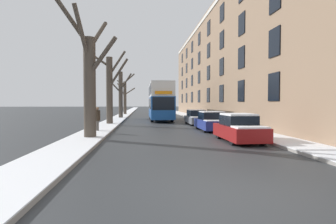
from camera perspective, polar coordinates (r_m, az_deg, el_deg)
The scene contains 13 objects.
ground_plane at distance 6.34m, azimuth 14.06°, elevation -16.99°, with size 320.00×320.00×0.00m, color #303335.
sidewalk_left at distance 58.77m, azimuth -8.64°, elevation -0.03°, with size 2.10×130.00×0.16m.
sidewalk_right at distance 59.13m, azimuth 1.57°, elevation 0.00°, with size 2.10×130.00×0.16m.
terrace_facade_right at distance 38.02m, azimuth 14.46°, elevation 9.38°, with size 9.10×50.62×14.05m.
bare_tree_left_0 at distance 15.41m, azimuth -16.74°, elevation 6.95°, with size 3.31×3.21×7.60m.
bare_tree_left_1 at distance 25.18m, azimuth -12.58°, elevation 5.32°, with size 4.21×2.83×7.10m.
bare_tree_left_2 at distance 35.40m, azimuth -10.18°, elevation 3.96°, with size 3.16×2.90×6.24m.
bare_tree_left_3 at distance 46.69m, azimuth -9.40°, elevation 3.28°, with size 3.21×1.64×6.17m.
double_decker_bus at distance 31.55m, azimuth -1.71°, elevation 2.66°, with size 2.54×10.24×4.36m.
parked_car_0 at distance 14.56m, azimuth 15.21°, elevation -3.52°, with size 1.76×4.00×1.50m.
parked_car_1 at distance 19.90m, azimuth 9.48°, elevation -2.10°, with size 1.88×3.99×1.45m.
parked_car_2 at distance 25.42m, azimuth 6.17°, elevation -1.24°, with size 1.71×4.31×1.43m.
pedestrian_left_sidewalk at distance 18.80m, azimuth -15.11°, elevation -1.40°, with size 0.39×0.39×1.79m.
Camera 1 is at (-2.02, -5.65, 2.05)m, focal length 28.00 mm.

